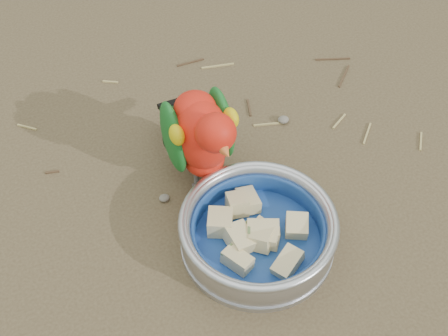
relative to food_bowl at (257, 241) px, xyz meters
name	(u,v)px	position (x,y,z in m)	size (l,w,h in m)	color
ground	(228,253)	(-0.05, 0.00, -0.01)	(60.00, 60.00, 0.00)	brown
food_bowl	(257,241)	(0.00, 0.00, 0.00)	(0.23, 0.23, 0.02)	#B2B2BA
bowl_wall	(258,229)	(0.00, 0.00, 0.03)	(0.23, 0.23, 0.04)	#B2B2BA
fruit_wedges	(258,232)	(0.00, 0.00, 0.02)	(0.14, 0.14, 0.03)	#D7C189
lory_parrot	(202,142)	(-0.03, 0.15, 0.08)	(0.11, 0.22, 0.18)	red
ground_debris	(221,233)	(-0.04, 0.04, -0.01)	(0.90, 0.80, 0.01)	tan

